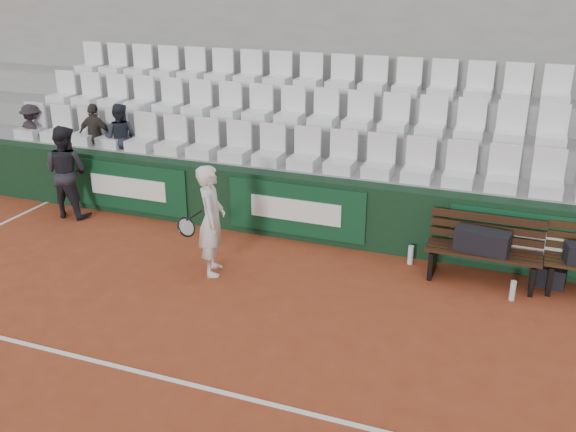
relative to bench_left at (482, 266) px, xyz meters
The scene contains 20 objects.
ground 4.33m from the bench_left, 127.10° to the right, with size 80.00×80.00×0.00m, color #973D22.
court_baseline 4.33m from the bench_left, 127.10° to the right, with size 18.00×0.06×0.01m, color white.
back_barrier 2.61m from the bench_left, 168.04° to the left, with size 18.00×0.34×1.00m.
grandstand_tier_front 2.88m from the bench_left, 155.82° to the left, with size 18.00×0.95×1.00m, color gray.
grandstand_tier_mid 3.40m from the bench_left, 140.89° to the left, with size 18.00×0.95×1.45m, color gray.
grandstand_tier_back 4.10m from the bench_left, 130.36° to the left, with size 18.00×0.95×1.90m, color gray.
grandstand_rear_wall 4.94m from the bench_left, 125.23° to the left, with size 18.00×0.30×4.40m, color gray.
seat_row_front 3.00m from the bench_left, 159.09° to the left, with size 11.90×0.44×0.63m, color silver.
seat_row_mid 3.60m from the bench_left, 143.28° to the left, with size 11.90×0.44×0.63m, color white.
seat_row_back 4.38m from the bench_left, 132.02° to the left, with size 11.90×0.44×0.63m, color white.
bench_left is the anchor object (origin of this frame).
sports_bag_left 0.38m from the bench_left, 134.48° to the right, with size 0.70×0.30×0.30m, color black.
sports_bag_ground 0.87m from the bench_left, 13.74° to the left, with size 0.46×0.28×0.28m, color black.
water_bottle_near 1.01m from the bench_left, 168.88° to the left, with size 0.08×0.08×0.28m, color silver.
water_bottle_far 0.60m from the bench_left, 43.16° to the right, with size 0.08×0.08×0.27m, color #AFC1C7.
tennis_player 3.70m from the bench_left, 163.45° to the right, with size 0.77×0.67×1.56m.
ball_kid 6.81m from the bench_left, behind, with size 0.76×0.59×1.57m, color black.
spectator_a 8.48m from the bench_left, behind, with size 0.69×0.39×1.06m, color black.
spectator_b 7.10m from the bench_left, behind, with size 0.69×0.29×1.18m, color #35302B.
spectator_c 6.60m from the bench_left, behind, with size 0.59×0.46×1.22m, color #1F252F.
Camera 1 is at (2.95, -4.76, 4.01)m, focal length 40.00 mm.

